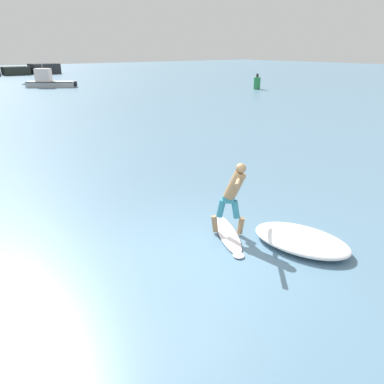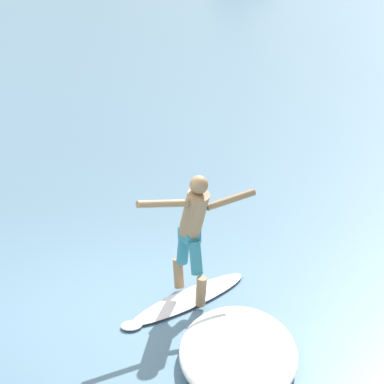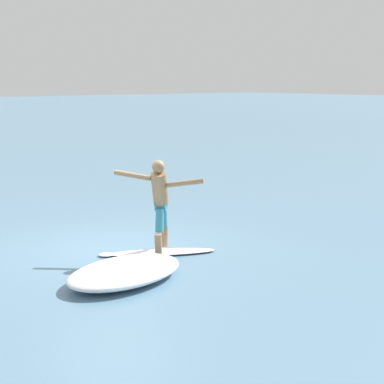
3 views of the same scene
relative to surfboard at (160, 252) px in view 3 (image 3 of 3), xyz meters
The scene contains 4 objects.
ground_plane 1.00m from the surfboard, 153.95° to the right, with size 200.00×200.00×0.00m, color slate.
surfboard is the anchor object (origin of this frame).
surfer 1.05m from the surfboard, 26.80° to the right, with size 1.26×1.17×1.72m.
wave_foam_at_tail 1.67m from the surfboard, 55.43° to the right, with size 1.80×2.43×0.30m.
Camera 3 is at (10.23, -6.30, 3.21)m, focal length 60.00 mm.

